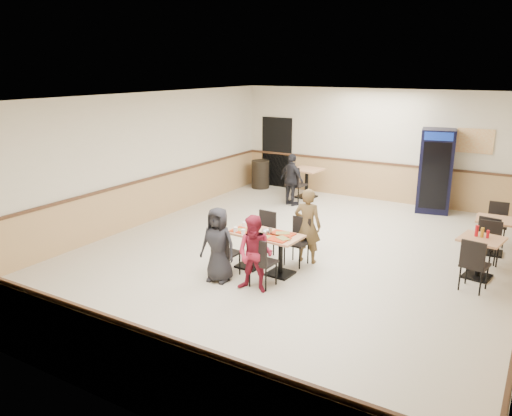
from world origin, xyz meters
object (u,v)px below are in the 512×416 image
Objects in this scene: trash_bin at (260,174)px; pepsi_cooler at (435,171)px; side_table_near at (480,251)px; back_table at (307,178)px; side_table_far at (493,231)px; diner_woman_right at (255,254)px; diner_woman_left at (218,245)px; lone_diner at (292,180)px; diner_man_opposite at (308,226)px; main_table at (265,246)px.

pepsi_cooler is at bearing 0.49° from trash_bin.
back_table reaches higher than side_table_near.
side_table_far is at bearing -23.00° from back_table.
side_table_near is at bearing 31.13° from diner_woman_right.
pepsi_cooler is at bearing 64.72° from diner_woman_left.
pepsi_cooler is 2.49× the size of trash_bin.
diner_woman_left is at bearing 122.58° from lone_diner.
side_table_near is 7.67m from trash_bin.
diner_man_opposite is at bearing 140.82° from lone_diner.
trash_bin is at bearing 149.77° from side_table_near.
pepsi_cooler is at bearing 123.48° from side_table_far.
side_table_far is at bearing 87.32° from side_table_near.
diner_woman_right reaches higher than main_table.
diner_woman_left is 0.92× the size of diner_man_opposite.
back_table is 3.39m from pepsi_cooler.
lone_diner reaches higher than back_table.
diner_woman_left reaches higher than trash_bin.
lone_diner is 2.14m from trash_bin.
trash_bin is at bearing -58.55° from diner_man_opposite.
diner_woman_right is 6.53m from pepsi_cooler.
diner_woman_right is 1.53× the size of trash_bin.
diner_man_opposite is 1.99× the size of side_table_far.
diner_man_opposite is 1.82× the size of side_table_near.
diner_woman_right is 0.62× the size of pepsi_cooler.
diner_woman_left is 0.95× the size of lone_diner.
trash_bin is at bearing 169.54° from pepsi_cooler.
lone_diner reaches higher than side_table_far.
back_table reaches higher than side_table_far.
diner_woman_right is 5.36m from lone_diner.
main_table is 0.92m from diner_woman_left.
diner_woman_right is 1.64× the size of side_table_near.
back_table is at bearing -70.06° from lone_diner.
diner_man_opposite is 1.69× the size of back_table.
lone_diner reaches higher than side_table_near.
side_table_far is at bearing 43.35° from diner_woman_right.
pepsi_cooler is at bearing -112.12° from diner_man_opposite.
trash_bin is (-3.75, 4.71, -0.29)m from diner_man_opposite.
main_table is 5.38m from back_table.
lone_diner is 1.64× the size of back_table.
diner_woman_left is at bearing 51.83° from diner_man_opposite.
side_table_far is at bearing 38.46° from diner_woman_left.
diner_man_opposite is at bearing -163.51° from side_table_near.
side_table_far is at bearing -67.47° from pepsi_cooler.
side_table_near is at bearing 172.31° from lone_diner.
diner_woman_left is 6.87m from trash_bin.
trash_bin is (-1.70, 0.35, -0.13)m from back_table.
back_table is 1.74m from trash_bin.
side_table_far is (3.88, 3.79, -0.18)m from diner_woman_left.
diner_man_opposite reaches higher than back_table.
diner_woman_left is 1.55× the size of back_table.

